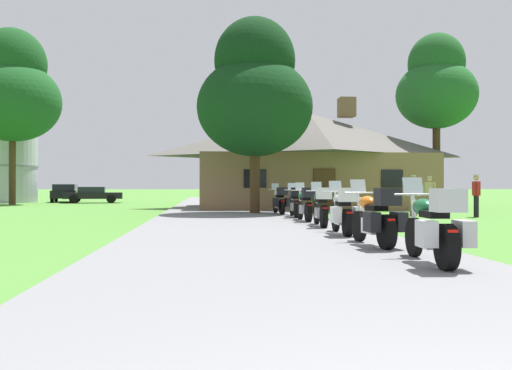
% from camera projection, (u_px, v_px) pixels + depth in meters
% --- Properties ---
extents(ground_plane, '(500.00, 500.00, 0.00)m').
position_uv_depth(ground_plane, '(238.00, 217.00, 21.43)').
color(ground_plane, '#4C8433').
extents(asphalt_driveway, '(6.40, 80.00, 0.06)m').
position_uv_depth(asphalt_driveway, '(241.00, 219.00, 19.44)').
color(asphalt_driveway, slate).
rests_on(asphalt_driveway, ground).
extents(motorcycle_green_nearest_to_camera, '(0.81, 2.08, 1.30)m').
position_uv_depth(motorcycle_green_nearest_to_camera, '(435.00, 228.00, 7.75)').
color(motorcycle_green_nearest_to_camera, black).
rests_on(motorcycle_green_nearest_to_camera, asphalt_driveway).
extents(motorcycle_orange_second_in_row, '(0.79, 2.08, 1.30)m').
position_uv_depth(motorcycle_orange_second_in_row, '(377.00, 218.00, 10.19)').
color(motorcycle_orange_second_in_row, black).
rests_on(motorcycle_orange_second_in_row, asphalt_driveway).
extents(motorcycle_silver_third_in_row, '(0.77, 2.08, 1.30)m').
position_uv_depth(motorcycle_silver_third_in_row, '(343.00, 212.00, 12.74)').
color(motorcycle_silver_third_in_row, black).
rests_on(motorcycle_silver_third_in_row, asphalt_driveway).
extents(motorcycle_green_fourth_in_row, '(0.66, 2.08, 1.30)m').
position_uv_depth(motorcycle_green_fourth_in_row, '(321.00, 207.00, 15.48)').
color(motorcycle_green_fourth_in_row, black).
rests_on(motorcycle_green_fourth_in_row, asphalt_driveway).
extents(motorcycle_green_fifth_in_row, '(0.66, 2.08, 1.30)m').
position_uv_depth(motorcycle_green_fifth_in_row, '(305.00, 204.00, 17.92)').
color(motorcycle_green_fifth_in_row, black).
rests_on(motorcycle_green_fifth_in_row, asphalt_driveway).
extents(motorcycle_blue_sixth_in_row, '(0.66, 2.08, 1.30)m').
position_uv_depth(motorcycle_blue_sixth_in_row, '(295.00, 202.00, 20.30)').
color(motorcycle_blue_sixth_in_row, black).
rests_on(motorcycle_blue_sixth_in_row, asphalt_driveway).
extents(motorcycle_white_farthest_in_row, '(0.79, 2.08, 1.30)m').
position_uv_depth(motorcycle_white_farthest_in_row, '(280.00, 201.00, 22.57)').
color(motorcycle_white_farthest_in_row, black).
rests_on(motorcycle_white_farthest_in_row, asphalt_driveway).
extents(stone_lodge, '(12.98, 8.65, 6.31)m').
position_uv_depth(stone_lodge, '(309.00, 159.00, 30.35)').
color(stone_lodge, brown).
rests_on(stone_lodge, ground).
extents(bystander_tan_shirt_near_lodge, '(0.47, 0.38, 1.69)m').
position_uv_depth(bystander_tan_shirt_near_lodge, '(429.00, 192.00, 24.27)').
color(bystander_tan_shirt_near_lodge, '#75664C').
rests_on(bystander_tan_shirt_near_lodge, ground).
extents(bystander_red_shirt_beside_signpost, '(0.28, 0.54, 1.69)m').
position_uv_depth(bystander_red_shirt_beside_signpost, '(476.00, 193.00, 21.07)').
color(bystander_red_shirt_beside_signpost, black).
rests_on(bystander_red_shirt_beside_signpost, ground).
extents(bystander_white_shirt_by_tree, '(0.43, 0.41, 1.69)m').
position_uv_depth(bystander_white_shirt_by_tree, '(413.00, 193.00, 22.01)').
color(bystander_white_shirt_by_tree, '#75664C').
rests_on(bystander_white_shirt_by_tree, ground).
extents(tree_by_lodge_front, '(5.07, 5.07, 8.62)m').
position_uv_depth(tree_by_lodge_front, '(255.00, 94.00, 23.34)').
color(tree_by_lodge_front, '#422D19').
rests_on(tree_by_lodge_front, ground).
extents(tree_right_of_lodge, '(4.67, 4.67, 10.24)m').
position_uv_depth(tree_right_of_lodge, '(436.00, 86.00, 31.34)').
color(tree_right_of_lodge, '#422D19').
rests_on(tree_right_of_lodge, ground).
extents(tree_left_far, '(6.37, 6.37, 11.91)m').
position_uv_depth(tree_left_far, '(12.00, 90.00, 35.95)').
color(tree_left_far, '#422D19').
rests_on(tree_left_far, ground).
extents(metal_silo_distant, '(3.89, 3.89, 6.51)m').
position_uv_depth(metal_silo_distant, '(11.00, 160.00, 40.85)').
color(metal_silo_distant, '#B2B7BC').
rests_on(metal_silo_distant, ground).
extents(parked_black_suv_far_left, '(2.58, 4.84, 1.40)m').
position_uv_depth(parked_black_suv_far_left, '(65.00, 192.00, 42.14)').
color(parked_black_suv_far_left, black).
rests_on(parked_black_suv_far_left, ground).
extents(parked_black_sedan_far_left, '(4.41, 2.40, 1.20)m').
position_uv_depth(parked_black_sedan_far_left, '(93.00, 194.00, 39.66)').
color(parked_black_sedan_far_left, black).
rests_on(parked_black_sedan_far_left, ground).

